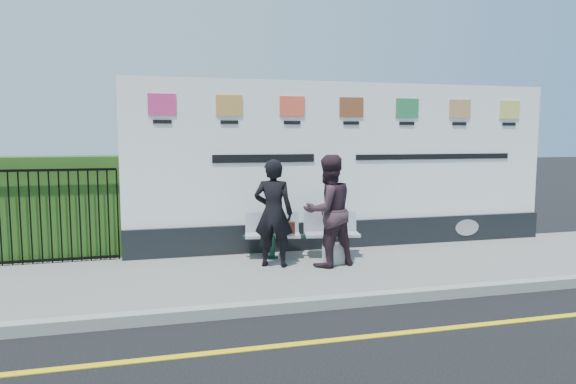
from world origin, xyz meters
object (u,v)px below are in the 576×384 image
at_px(billboard, 349,176).
at_px(woman_left, 273,213).
at_px(woman_right, 328,211).
at_px(bench, 302,245).

distance_m(billboard, woman_left, 2.04).
distance_m(billboard, woman_right, 1.58).
height_order(billboard, bench, billboard).
height_order(bench, woman_right, woman_right).
height_order(billboard, woman_right, billboard).
relative_size(billboard, bench, 4.19).
distance_m(bench, woman_left, 0.98).
relative_size(woman_left, woman_right, 0.96).
distance_m(bench, woman_right, 0.96).
height_order(woman_left, woman_right, woman_right).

